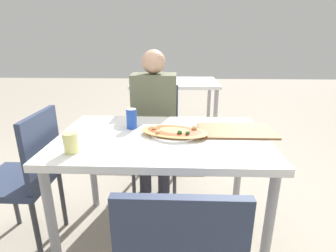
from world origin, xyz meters
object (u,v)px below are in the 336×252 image
chair_far_seated (156,130)px  drink_glass (71,143)px  dining_table (162,148)px  pizza_main (174,132)px  soda_can (132,119)px  person_seated (154,113)px  chair_side_left (27,173)px

chair_far_seated → drink_glass: (-0.34, -0.96, 0.27)m
dining_table → chair_far_seated: size_ratio=1.38×
drink_glass → pizza_main: bearing=26.8°
dining_table → pizza_main: 0.12m
chair_far_seated → pizza_main: size_ratio=2.00×
dining_table → soda_can: (-0.20, 0.13, 0.14)m
dining_table → chair_far_seated: chair_far_seated is taller
person_seated → pizza_main: size_ratio=2.70×
chair_far_seated → chair_side_left: (-0.70, -0.79, 0.00)m
chair_side_left → dining_table: bearing=-84.5°
chair_far_seated → drink_glass: chair_far_seated is taller
chair_far_seated → dining_table: bearing=97.7°
chair_side_left → soda_can: bearing=-70.8°
drink_glass → chair_side_left: bearing=155.2°
person_seated → chair_far_seated: bearing=-90.0°
person_seated → drink_glass: bearing=68.3°
person_seated → chair_side_left: bearing=44.3°
chair_far_seated → soda_can: bearing=80.4°
chair_far_seated → chair_side_left: bearing=48.6°
chair_side_left → chair_far_seated: bearing=-41.4°
chair_side_left → drink_glass: chair_side_left is taller
chair_side_left → drink_glass: bearing=-114.8°
pizza_main → chair_far_seated: bearing=103.6°
pizza_main → drink_glass: 0.57m
chair_side_left → soda_can: 0.69m
chair_side_left → drink_glass: 0.48m
chair_side_left → person_seated: size_ratio=0.74×
drink_glass → dining_table: bearing=29.3°
chair_side_left → pizza_main: chair_side_left is taller
soda_can → drink_glass: soda_can is taller
dining_table → pizza_main: (0.07, 0.01, 0.10)m
pizza_main → soda_can: bearing=156.1°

